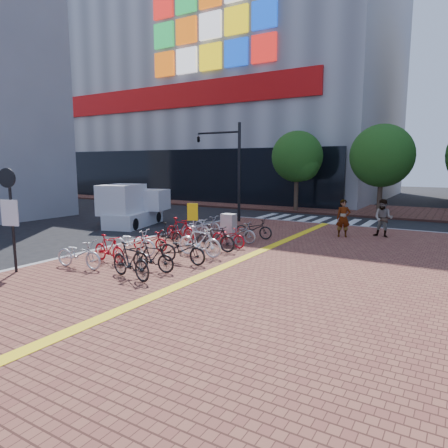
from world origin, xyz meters
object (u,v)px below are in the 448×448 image
Objects in this scene: yellow_sign at (193,216)px; utility_box at (229,229)px; bike_3 at (150,241)px; bike_7 at (207,224)px; bike_1 at (109,249)px; pedestrian_a at (343,218)px; bike_6 at (196,228)px; bike_11 at (199,242)px; bike_12 at (215,238)px; bike_0 at (79,254)px; pedestrian_b at (383,218)px; bike_14 at (238,232)px; traffic_light_pole at (220,154)px; bike_15 at (253,229)px; bike_10 at (183,249)px; bike_4 at (169,234)px; notice_sign at (10,207)px; bike_5 at (180,230)px; bike_9 at (153,257)px; box_truck at (133,206)px; bike_8 at (130,261)px; bike_13 at (228,237)px; bike_2 at (133,242)px.

utility_box is at bearing 24.96° from yellow_sign.
bike_3 is 0.89× the size of bike_7.
bike_3 is at bearing 6.62° from bike_1.
utility_box is at bearing -114.72° from bike_7.
pedestrian_a reaches higher than bike_1.
bike_11 reaches higher than bike_6.
bike_1 is at bearing 144.75° from bike_12.
bike_0 is 7.87m from bike_7.
pedestrian_b reaches higher than bike_0.
bike_14 is 0.30× the size of traffic_light_pole.
bike_12 is 2.12m from yellow_sign.
traffic_light_pole reaches higher than bike_15.
bike_12 is 1.65m from utility_box.
bike_10 is at bearing -65.08° from traffic_light_pole.
bike_14 is (2.31, 2.04, -0.01)m from bike_4.
pedestrian_a reaches higher than bike_4.
yellow_sign is at bearing 40.35° from bike_11.
bike_12 is (-0.07, 2.28, 0.03)m from bike_10.
bike_6 is (0.07, 6.78, -0.03)m from bike_0.
traffic_light_pole is (-0.77, 14.04, 1.98)m from notice_sign.
yellow_sign reaches higher than utility_box.
bike_5 reaches higher than bike_0.
bike_1 is at bearing 116.79° from bike_10.
bike_5 is at bearing 125.19° from bike_15.
utility_box reaches higher than bike_5.
bike_9 is 5.30m from utility_box.
bike_12 is 0.53× the size of notice_sign.
box_truck is at bearing 58.31° from bike_11.
bike_0 is 1.02× the size of pedestrian_b.
pedestrian_a is 9.11m from traffic_light_pole.
utility_box is 8.45m from traffic_light_pole.
bike_13 is (0.14, 5.69, -0.12)m from bike_8.
bike_5 reaches higher than bike_14.
box_truck is (-6.00, 7.50, 0.52)m from bike_1.
traffic_light_pole reaches higher than bike_9.
bike_9 is at bearing -176.03° from bike_13.
bike_10 reaches higher than bike_1.
bike_13 is 1.10m from bike_14.
bike_7 is 8.60m from pedestrian_b.
bike_11 is 1.06× the size of pedestrian_b.
bike_15 is 3.07m from yellow_sign.
bike_8 is (2.19, -2.39, 0.04)m from bike_2.
bike_10 reaches higher than bike_15.
bike_3 is at bearing -41.52° from box_truck.
bike_10 is at bearing -138.16° from pedestrian_a.
yellow_sign is 0.30× the size of traffic_light_pole.
bike_9 is at bearing -68.50° from traffic_light_pole.
notice_sign reaches higher than bike_2.
bike_12 is at bearing -59.53° from traffic_light_pole.
bike_15 is at bearing -5.47° from bike_14.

